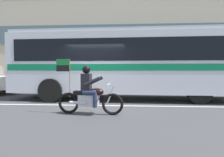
{
  "coord_description": "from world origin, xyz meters",
  "views": [
    {
      "loc": [
        1.37,
        -8.49,
        1.45
      ],
      "look_at": [
        0.8,
        -0.41,
        1.07
      ],
      "focal_mm": 32.26,
      "sensor_mm": 36.0,
      "label": 1
    }
  ],
  "objects": [
    {
      "name": "ground_plane",
      "position": [
        0.0,
        0.0,
        0.0
      ],
      "size": [
        60.0,
        60.0,
        0.0
      ],
      "primitive_type": "plane",
      "color": "#3D3D3F"
    },
    {
      "name": "motorcycle_with_rider",
      "position": [
        0.2,
        -2.16,
        0.67
      ],
      "size": [
        2.19,
        0.64,
        1.78
      ],
      "color": "black",
      "rests_on": "ground_plane"
    },
    {
      "name": "lane_center_stripe",
      "position": [
        0.0,
        -0.6,
        0.0
      ],
      "size": [
        26.6,
        0.14,
        0.01
      ],
      "primitive_type": "cube",
      "color": "silver",
      "rests_on": "ground_plane"
    },
    {
      "name": "office_building_facade",
      "position": [
        0.0,
        7.39,
        5.95
      ],
      "size": [
        28.0,
        0.89,
        11.89
      ],
      "color": "#B2A893",
      "rests_on": "ground_plane"
    },
    {
      "name": "fire_hydrant",
      "position": [
        -3.24,
        4.27,
        0.52
      ],
      "size": [
        0.22,
        0.3,
        0.75
      ],
      "color": "#4C8C3F",
      "rests_on": "sidewalk_curb"
    },
    {
      "name": "transit_bus",
      "position": [
        1.43,
        1.19,
        1.88
      ],
      "size": [
        10.87,
        2.99,
        3.22
      ],
      "color": "silver",
      "rests_on": "ground_plane"
    },
    {
      "name": "sidewalk_curb",
      "position": [
        0.0,
        5.1,
        0.07
      ],
      "size": [
        28.0,
        3.8,
        0.15
      ],
      "primitive_type": "cube",
      "color": "gray",
      "rests_on": "ground_plane"
    }
  ]
}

